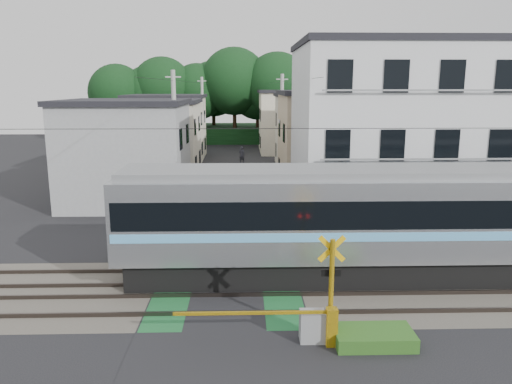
{
  "coord_description": "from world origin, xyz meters",
  "views": [
    {
      "loc": [
        0.56,
        -16.48,
        7.06
      ],
      "look_at": [
        1.15,
        5.0,
        2.5
      ],
      "focal_mm": 35.0,
      "sensor_mm": 36.0,
      "label": 1
    }
  ],
  "objects_px": {
    "crossing_signal_near": "(316,319)",
    "crossing_signal_far": "(168,241)",
    "apartment_block": "(394,133)",
    "pedestrian": "(242,155)"
  },
  "relations": [
    {
      "from": "crossing_signal_far",
      "to": "apartment_block",
      "type": "xyz_separation_m",
      "value": [
        11.09,
        5.84,
        3.94
      ]
    },
    {
      "from": "crossing_signal_far",
      "to": "pedestrian",
      "type": "height_order",
      "value": "crossing_signal_far"
    },
    {
      "from": "crossing_signal_near",
      "to": "crossing_signal_far",
      "type": "height_order",
      "value": "same"
    },
    {
      "from": "apartment_block",
      "to": "crossing_signal_far",
      "type": "bearing_deg",
      "value": -152.22
    },
    {
      "from": "crossing_signal_near",
      "to": "crossing_signal_far",
      "type": "xyz_separation_m",
      "value": [
        -5.17,
        7.31,
        0.0
      ]
    },
    {
      "from": "crossing_signal_far",
      "to": "apartment_block",
      "type": "height_order",
      "value": "apartment_block"
    },
    {
      "from": "pedestrian",
      "to": "crossing_signal_near",
      "type": "bearing_deg",
      "value": 105.41
    },
    {
      "from": "pedestrian",
      "to": "crossing_signal_far",
      "type": "bearing_deg",
      "value": 95.22
    },
    {
      "from": "crossing_signal_near",
      "to": "apartment_block",
      "type": "bearing_deg",
      "value": 65.78
    },
    {
      "from": "crossing_signal_far",
      "to": "apartment_block",
      "type": "bearing_deg",
      "value": 27.78
    }
  ]
}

